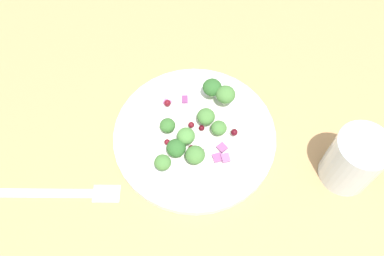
{
  "coord_description": "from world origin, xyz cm",
  "views": [
    {
      "loc": [
        25.16,
        4.61,
        51.08
      ],
      "look_at": [
        -1.75,
        -0.38,
        2.7
      ],
      "focal_mm": 37.49,
      "sensor_mm": 36.0,
      "label": 1
    }
  ],
  "objects_px": {
    "broccoli_floret_0": "(163,163)",
    "fork": "(59,193)",
    "broccoli_floret_1": "(206,117)",
    "broccoli_floret_2": "(219,128)",
    "plate": "(192,134)",
    "water_glass": "(354,161)"
  },
  "relations": [
    {
      "from": "plate",
      "to": "broccoli_floret_2",
      "type": "relative_size",
      "value": 10.35
    },
    {
      "from": "broccoli_floret_0",
      "to": "broccoli_floret_1",
      "type": "bearing_deg",
      "value": 151.76
    },
    {
      "from": "fork",
      "to": "water_glass",
      "type": "distance_m",
      "value": 0.39
    },
    {
      "from": "broccoli_floret_1",
      "to": "broccoli_floret_2",
      "type": "xyz_separation_m",
      "value": [
        0.01,
        0.02,
        -0.0
      ]
    },
    {
      "from": "plate",
      "to": "broccoli_floret_1",
      "type": "relative_size",
      "value": 8.93
    },
    {
      "from": "plate",
      "to": "water_glass",
      "type": "bearing_deg",
      "value": 85.08
    },
    {
      "from": "broccoli_floret_2",
      "to": "broccoli_floret_0",
      "type": "bearing_deg",
      "value": -43.5
    },
    {
      "from": "broccoli_floret_0",
      "to": "fork",
      "type": "xyz_separation_m",
      "value": [
        0.06,
        -0.13,
        -0.03
      ]
    },
    {
      "from": "broccoli_floret_1",
      "to": "broccoli_floret_2",
      "type": "bearing_deg",
      "value": 56.1
    },
    {
      "from": "broccoli_floret_1",
      "to": "fork",
      "type": "distance_m",
      "value": 0.22
    },
    {
      "from": "broccoli_floret_0",
      "to": "fork",
      "type": "bearing_deg",
      "value": -66.93
    },
    {
      "from": "broccoli_floret_2",
      "to": "fork",
      "type": "bearing_deg",
      "value": -57.67
    },
    {
      "from": "broccoli_floret_0",
      "to": "fork",
      "type": "height_order",
      "value": "broccoli_floret_0"
    },
    {
      "from": "broccoli_floret_0",
      "to": "fork",
      "type": "distance_m",
      "value": 0.15
    },
    {
      "from": "broccoli_floret_0",
      "to": "broccoli_floret_1",
      "type": "relative_size",
      "value": 0.88
    },
    {
      "from": "plate",
      "to": "broccoli_floret_1",
      "type": "bearing_deg",
      "value": 141.47
    },
    {
      "from": "water_glass",
      "to": "broccoli_floret_0",
      "type": "bearing_deg",
      "value": -79.97
    },
    {
      "from": "plate",
      "to": "water_glass",
      "type": "height_order",
      "value": "water_glass"
    },
    {
      "from": "broccoli_floret_2",
      "to": "water_glass",
      "type": "xyz_separation_m",
      "value": [
        0.03,
        0.18,
        0.02
      ]
    },
    {
      "from": "fork",
      "to": "water_glass",
      "type": "relative_size",
      "value": 2.15
    },
    {
      "from": "plate",
      "to": "fork",
      "type": "height_order",
      "value": "plate"
    },
    {
      "from": "broccoli_floret_0",
      "to": "broccoli_floret_1",
      "type": "xyz_separation_m",
      "value": [
        -0.08,
        0.04,
        -0.0
      ]
    }
  ]
}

